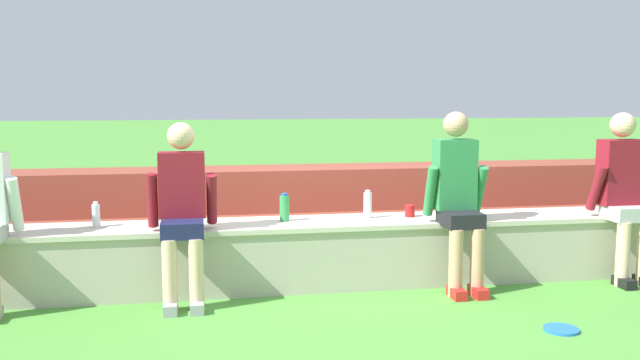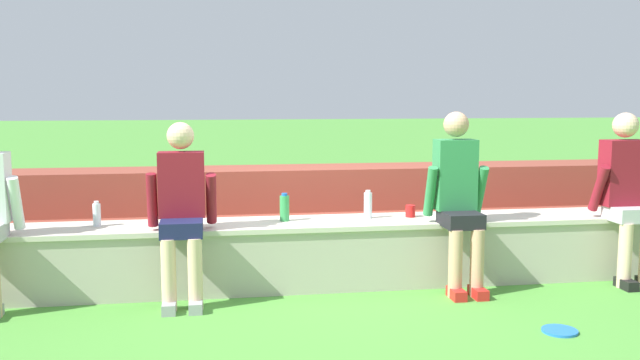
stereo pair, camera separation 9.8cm
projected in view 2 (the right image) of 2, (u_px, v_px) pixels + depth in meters
ground_plane at (348, 293)px, 5.52m from camera, size 80.00×80.00×0.00m
stone_seating_wall at (341, 250)px, 5.76m from camera, size 7.35×0.60×0.55m
brick_bleachers at (319, 218)px, 6.94m from camera, size 8.64×1.30×0.85m
person_left_of_center at (182, 207)px, 5.20m from camera, size 0.53×0.57×1.39m
person_center at (458, 196)px, 5.53m from camera, size 0.51×0.55×1.46m
person_right_of_center at (627, 191)px, 5.77m from camera, size 0.54×0.50×1.45m
water_bottle_near_left at (368, 205)px, 5.81m from camera, size 0.07×0.07×0.24m
water_bottle_mid_right at (97, 215)px, 5.45m from camera, size 0.06×0.06×0.20m
water_bottle_center_gap at (285, 208)px, 5.68m from camera, size 0.08×0.08×0.23m
plastic_cup_middle at (410, 211)px, 5.87m from camera, size 0.09×0.09×0.10m
frisbee at (560, 331)px, 4.61m from camera, size 0.24×0.24×0.02m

